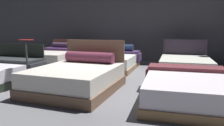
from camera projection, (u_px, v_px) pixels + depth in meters
ground_plane at (96, 79)px, 5.63m from camera, size 18.00×18.00×0.02m
showroom_back_wall at (128, 19)px, 8.80m from camera, size 18.00×0.06×3.50m
bed_1 at (77, 77)px, 4.57m from camera, size 1.73×2.05×1.05m
bed_2 at (188, 89)px, 3.87m from camera, size 1.68×2.12×0.53m
bed_3 at (56, 57)px, 7.85m from camera, size 1.57×2.19×0.90m
bed_4 at (113, 61)px, 7.17m from camera, size 1.61×2.05×0.77m
bed_5 at (185, 65)px, 6.50m from camera, size 1.56×2.01×0.96m
price_sign at (27, 69)px, 4.75m from camera, size 0.28×0.24×1.09m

